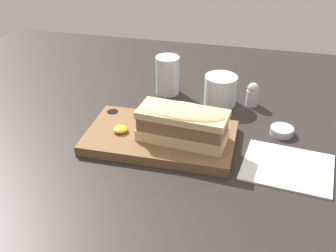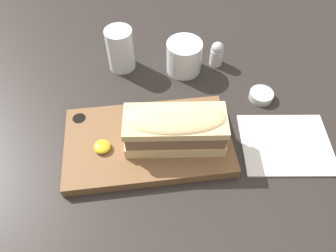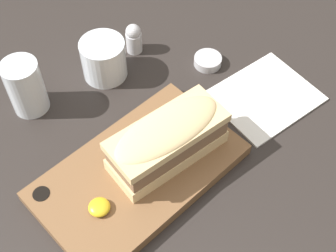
{
  "view_description": "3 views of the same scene",
  "coord_description": "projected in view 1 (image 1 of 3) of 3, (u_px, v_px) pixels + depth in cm",
  "views": [
    {
      "loc": [
        20.43,
        -81.19,
        53.62
      ],
      "look_at": [
        2.97,
        -7.74,
        7.79
      ],
      "focal_mm": 45.0,
      "sensor_mm": 36.0,
      "label": 1
    },
    {
      "loc": [
        -0.32,
        -42.92,
        56.39
      ],
      "look_at": [
        4.36,
        -5.61,
        7.76
      ],
      "focal_mm": 35.0,
      "sensor_mm": 36.0,
      "label": 2
    },
    {
      "loc": [
        -22.66,
        -36.6,
        66.89
      ],
      "look_at": [
        7.23,
        -5.37,
        9.3
      ],
      "focal_mm": 50.0,
      "sensor_mm": 36.0,
      "label": 3
    }
  ],
  "objects": [
    {
      "name": "dining_table",
      "position": [
        163.0,
        133.0,
        0.99
      ],
      "size": [
        145.34,
        116.08,
        2.0
      ],
      "color": "#282321",
      "rests_on": "ground"
    },
    {
      "name": "serving_board",
      "position": [
        160.0,
        138.0,
        0.93
      ],
      "size": [
        32.5,
        18.99,
        2.25
      ],
      "color": "brown",
      "rests_on": "dining_table"
    },
    {
      "name": "sandwich",
      "position": [
        183.0,
        122.0,
        0.88
      ],
      "size": [
        19.54,
        9.78,
        7.95
      ],
      "rotation": [
        0.0,
        0.0,
        -0.1
      ],
      "color": "#DBBC84",
      "rests_on": "serving_board"
    },
    {
      "name": "mustard_dollop",
      "position": [
        120.0,
        129.0,
        0.93
      ],
      "size": [
        3.25,
        3.25,
        1.3
      ],
      "color": "gold",
      "rests_on": "serving_board"
    },
    {
      "name": "water_glass",
      "position": [
        168.0,
        77.0,
        1.12
      ],
      "size": [
        6.33,
        6.33,
        10.26
      ],
      "color": "silver",
      "rests_on": "dining_table"
    },
    {
      "name": "wine_glass",
      "position": [
        220.0,
        91.0,
        1.07
      ],
      "size": [
        8.26,
        8.26,
        7.58
      ],
      "color": "silver",
      "rests_on": "dining_table"
    },
    {
      "name": "napkin",
      "position": [
        288.0,
        167.0,
        0.85
      ],
      "size": [
        19.41,
        16.83,
        0.4
      ],
      "rotation": [
        0.0,
        0.0,
        -0.12
      ],
      "color": "white",
      "rests_on": "dining_table"
    },
    {
      "name": "salt_shaker",
      "position": [
        253.0,
        94.0,
        1.07
      ],
      "size": [
        3.12,
        3.12,
        6.2
      ],
      "color": "silver",
      "rests_on": "dining_table"
    },
    {
      "name": "condiment_dish",
      "position": [
        282.0,
        131.0,
        0.96
      ],
      "size": [
        5.3,
        5.3,
        1.69
      ],
      "color": "#B2B2B7",
      "rests_on": "dining_table"
    }
  ]
}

